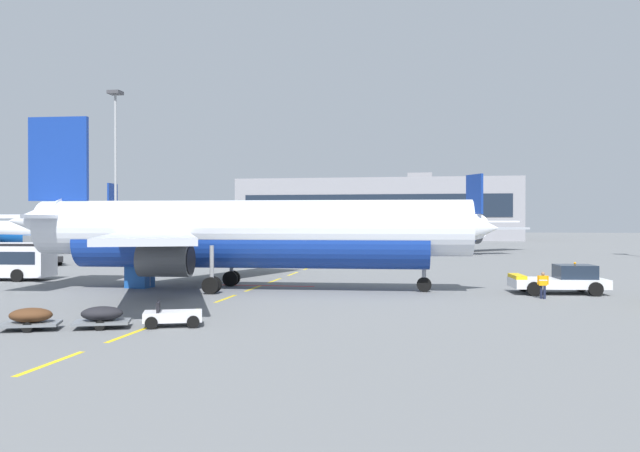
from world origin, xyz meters
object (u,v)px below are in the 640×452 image
(airliner_far_center, at_px, (433,228))
(airliner_far_right, at_px, (137,224))
(apron_light_mast_near, at_px, (115,152))
(airliner_foreground, at_px, (242,233))
(ground_crew_worker, at_px, (543,284))
(baggage_train, at_px, (67,317))
(catering_truck, at_px, (42,249))
(pushback_tug, at_px, (562,280))
(airliner_mid_left, at_px, (15,232))
(uld_cargo_container, at_px, (140,276))

(airliner_far_center, distance_m, airliner_far_right, 69.46)
(airliner_far_right, distance_m, apron_light_mast_near, 49.49)
(airliner_foreground, xyz_separation_m, ground_crew_worker, (19.73, -1.88, -3.02))
(baggage_train, bearing_deg, apron_light_mast_near, 115.50)
(airliner_foreground, bearing_deg, catering_truck, 143.90)
(airliner_far_right, distance_m, baggage_train, 117.26)
(pushback_tug, xyz_separation_m, airliner_mid_left, (-70.60, 44.57, 2.11))
(airliner_far_center, relative_size, ground_crew_worker, 18.37)
(airliner_far_right, height_order, apron_light_mast_near, apron_light_mast_near)
(airliner_foreground, relative_size, pushback_tug, 5.53)
(pushback_tug, distance_m, baggage_train, 30.57)
(airliner_far_right, xyz_separation_m, ground_crew_worker, (70.31, -91.48, -2.94))
(airliner_foreground, bearing_deg, baggage_train, -99.04)
(pushback_tug, height_order, catering_truck, catering_truck)
(airliner_far_center, bearing_deg, uld_cargo_container, -108.48)
(airliner_far_center, height_order, baggage_train, airliner_far_center)
(airliner_foreground, xyz_separation_m, airliner_mid_left, (-49.22, 45.88, -0.94))
(baggage_train, xyz_separation_m, ground_crew_worker, (22.50, 15.54, 0.40))
(baggage_train, bearing_deg, uld_cargo_container, 105.51)
(airliner_foreground, distance_m, pushback_tug, 21.64)
(apron_light_mast_near, bearing_deg, airliner_foreground, -54.09)
(airliner_mid_left, xyz_separation_m, airliner_far_center, (61.78, 14.78, 0.59))
(baggage_train, bearing_deg, airliner_foreground, 80.96)
(airliner_mid_left, relative_size, airliner_far_right, 0.77)
(pushback_tug, relative_size, baggage_train, 0.55)
(baggage_train, bearing_deg, airliner_mid_left, 126.27)
(airliner_far_center, bearing_deg, baggage_train, -101.11)
(pushback_tug, relative_size, catering_truck, 0.93)
(pushback_tug, relative_size, uld_cargo_container, 3.75)
(pushback_tug, bearing_deg, airliner_far_center, 98.45)
(airliner_mid_left, height_order, apron_light_mast_near, apron_light_mast_near)
(airliner_mid_left, relative_size, uld_cargo_container, 15.64)
(airliner_far_right, xyz_separation_m, apron_light_mast_near, (18.12, -44.77, 10.80))
(airliner_mid_left, distance_m, airliner_far_center, 63.52)
(airliner_mid_left, distance_m, baggage_train, 78.55)
(airliner_mid_left, bearing_deg, airliner_foreground, -42.99)
(baggage_train, relative_size, uld_cargo_container, 6.78)
(airliner_foreground, height_order, airliner_far_center, airliner_foreground)
(ground_crew_worker, bearing_deg, baggage_train, -145.36)
(catering_truck, distance_m, ground_crew_worker, 53.68)
(airliner_far_center, bearing_deg, airliner_foreground, -101.70)
(pushback_tug, bearing_deg, uld_cargo_container, -177.74)
(airliner_far_right, bearing_deg, apron_light_mast_near, -67.97)
(airliner_far_right, bearing_deg, airliner_far_center, -24.63)
(ground_crew_worker, relative_size, apron_light_mast_near, 0.07)
(airliner_mid_left, xyz_separation_m, uld_cargo_container, (41.56, -45.71, -2.21))
(catering_truck, height_order, ground_crew_worker, catering_truck)
(baggage_train, bearing_deg, catering_truck, 124.13)
(airliner_mid_left, relative_size, airliner_far_center, 0.87)
(catering_truck, bearing_deg, airliner_far_center, 43.77)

